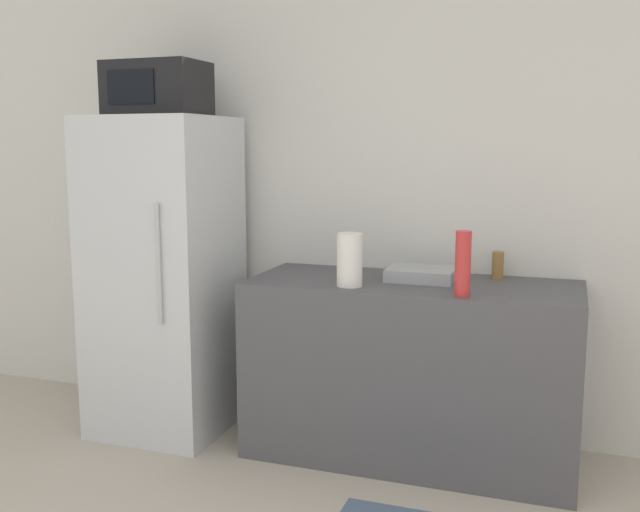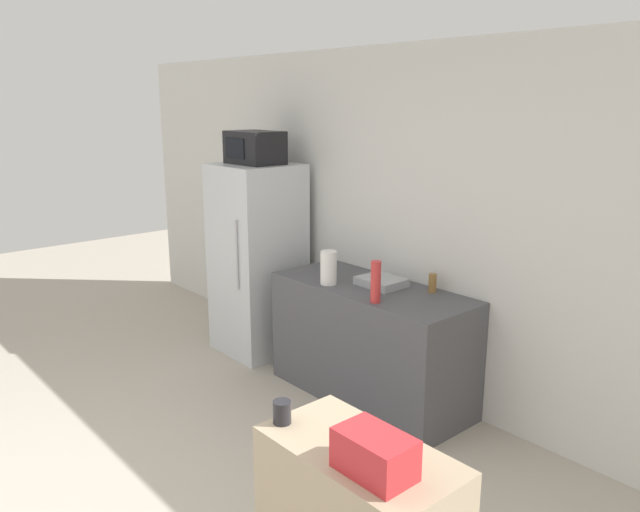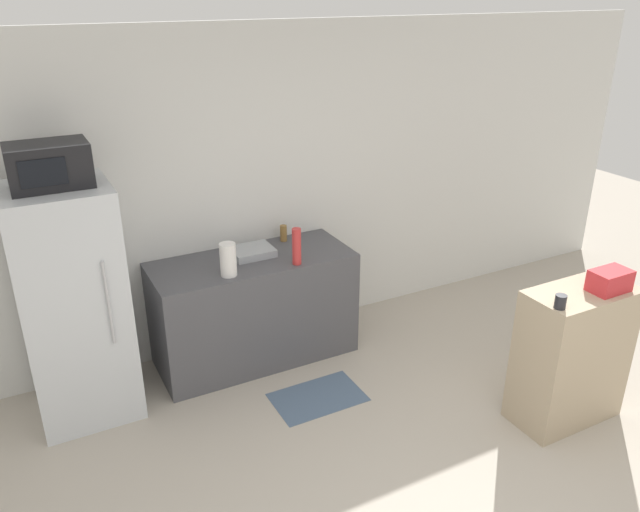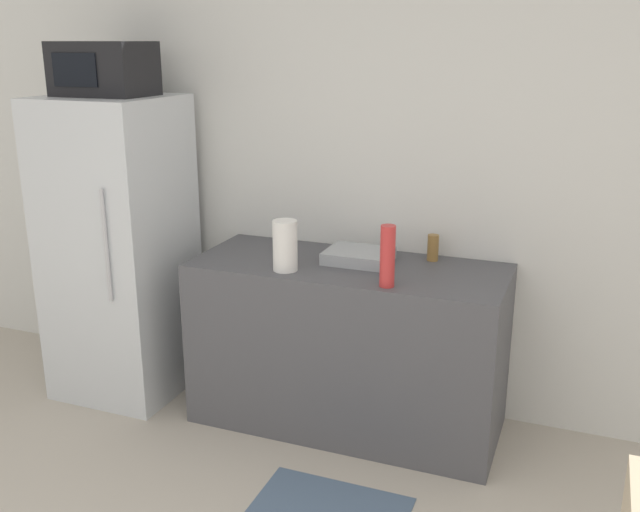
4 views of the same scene
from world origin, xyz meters
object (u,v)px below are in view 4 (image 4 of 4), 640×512
object	(u,v)px
microwave	(104,69)
bottle_short	(433,248)
bottle_tall	(388,256)
paper_towel_roll	(285,246)
refrigerator	(119,249)

from	to	relation	value
microwave	bottle_short	distance (m)	1.94
bottle_tall	bottle_short	size ratio (longest dim) A/B	2.12
microwave	bottle_tall	distance (m)	1.79
paper_towel_roll	refrigerator	bearing A→B (deg)	173.61
microwave	bottle_short	bearing A→B (deg)	10.05
refrigerator	bottle_tall	world-z (taller)	refrigerator
bottle_tall	paper_towel_roll	size ratio (longest dim) A/B	1.15
refrigerator	bottle_tall	distance (m)	1.62
microwave	bottle_tall	size ratio (longest dim) A/B	1.68
bottle_tall	microwave	bearing A→B (deg)	174.02
bottle_tall	bottle_short	bearing A→B (deg)	77.39
refrigerator	paper_towel_roll	bearing A→B (deg)	-6.39
paper_towel_roll	microwave	bearing A→B (deg)	173.68
bottle_tall	bottle_short	distance (m)	0.49
refrigerator	bottle_tall	size ratio (longest dim) A/B	5.84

